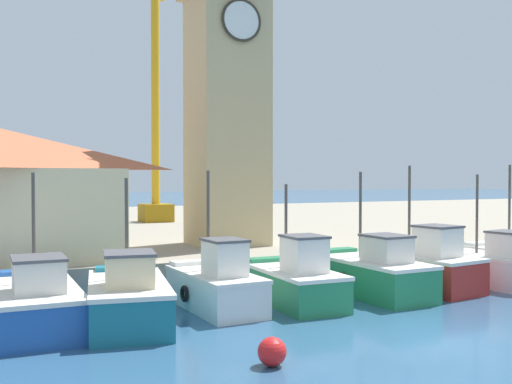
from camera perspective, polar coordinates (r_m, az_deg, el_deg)
ground_plane at (r=16.38m, az=17.30°, el=-13.19°), size 300.00×300.00×0.00m
quay_wharf at (r=41.83m, az=-10.23°, el=-3.48°), size 120.00×40.00×1.09m
fishing_boat_left_outer at (r=17.58m, az=-20.20°, el=-9.80°), size 2.25×5.12×4.24m
fishing_boat_left_inner at (r=17.27m, az=-12.10°, el=-9.83°), size 2.92×5.02×4.09m
fishing_boat_mid_left at (r=18.84m, az=-3.86°, el=-8.82°), size 1.99×4.39×4.32m
fishing_boat_center at (r=19.57m, az=3.66°, el=-8.43°), size 2.06×4.43×3.88m
fishing_boat_mid_right at (r=21.36m, az=10.96°, el=-7.59°), size 2.24×4.98×4.30m
fishing_boat_right_inner at (r=22.93m, az=15.50°, el=-6.88°), size 2.68×4.72×4.54m
fishing_boat_right_outer at (r=24.58m, az=21.61°, el=-6.57°), size 2.96×5.38×4.22m
clock_tower at (r=27.15m, az=-2.80°, el=10.67°), size 3.57×3.57×15.58m
port_crane_near at (r=41.43m, az=-9.53°, el=8.20°), size 3.71×8.70×20.36m
mooring_buoy at (r=13.46m, az=1.54°, el=-14.96°), size 0.64×0.64×0.64m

